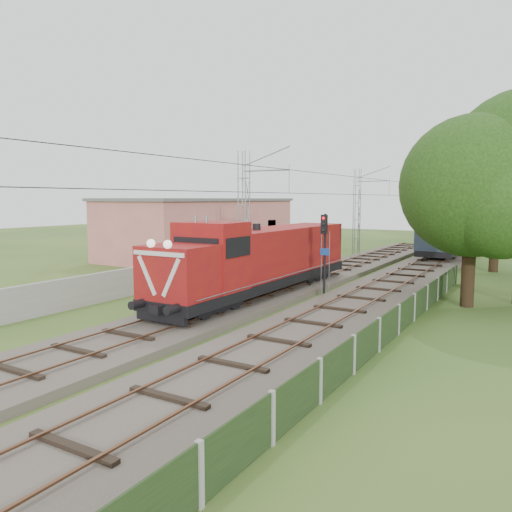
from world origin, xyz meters
The scene contains 12 objects.
ground centered at (0.00, 0.00, 0.00)m, with size 140.00×140.00×0.00m, color #325B22.
track_main centered at (0.00, 7.00, 0.18)m, with size 4.20×70.00×0.45m.
track_side centered at (5.00, 20.00, 0.18)m, with size 4.20×80.00×0.45m.
catenary centered at (-2.95, 12.00, 4.05)m, with size 3.31×70.00×8.00m.
boundary_wall centered at (-6.50, 12.00, 0.75)m, with size 0.25×40.00×1.50m, color #9E9E99.
station_building centered at (-15.00, 24.00, 2.63)m, with size 8.40×20.40×5.22m.
fence centered at (8.00, 3.00, 0.60)m, with size 0.12×32.00×1.20m.
locomotive centered at (0.00, 8.85, 2.12)m, with size 2.79×15.92×4.04m.
coach_rake centered at (5.00, 58.70, 2.41)m, with size 2.88×64.10×3.32m.
signal_post centered at (2.86, 10.40, 3.04)m, with size 0.49×0.38×4.42m.
tree_a centered at (9.60, 12.28, 5.69)m, with size 7.04×6.70×9.12m.
tree_c centered at (9.52, 25.65, 6.30)m, with size 7.79×7.42×10.10m.
Camera 1 is at (12.82, -13.27, 5.18)m, focal length 35.00 mm.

